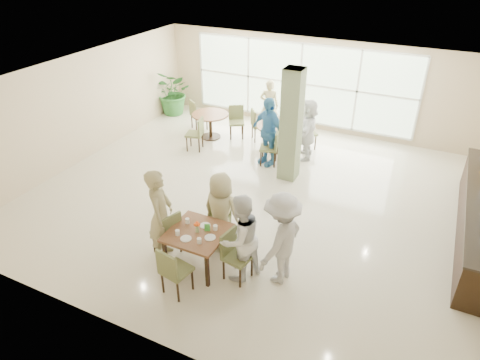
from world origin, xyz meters
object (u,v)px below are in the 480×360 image
at_px(buffet_counter, 480,215).
at_px(potted_plant, 174,93).
at_px(round_table_left, 210,120).
at_px(adult_standing, 269,106).
at_px(teen_right, 240,238).
at_px(teen_standing, 281,239).
at_px(main_table, 198,235).
at_px(teen_left, 161,215).
at_px(teen_far, 221,211).
at_px(adult_b, 307,129).
at_px(round_table_right, 278,131).
at_px(adult_a, 268,132).

height_order(buffet_counter, potted_plant, buffet_counter).
bearing_deg(round_table_left, adult_standing, 43.10).
height_order(teen_right, teen_standing, teen_standing).
bearing_deg(main_table, teen_left, -173.89).
relative_size(round_table_left, potted_plant, 0.71).
relative_size(teen_far, teen_standing, 0.92).
height_order(adult_b, adult_standing, adult_b).
bearing_deg(teen_right, teen_left, -60.08).
distance_m(potted_plant, teen_left, 7.49).
xyz_separation_m(main_table, round_table_left, (-2.63, 5.14, -0.10)).
height_order(potted_plant, adult_b, adult_b).
xyz_separation_m(round_table_left, teen_right, (3.46, -5.08, 0.27)).
bearing_deg(round_table_left, buffet_counter, -15.13).
xyz_separation_m(round_table_right, adult_b, (0.87, -0.08, 0.25)).
bearing_deg(potted_plant, adult_b, -13.04).
relative_size(teen_far, adult_a, 0.87).
distance_m(round_table_right, teen_left, 5.29).
relative_size(teen_standing, adult_b, 1.05).
relative_size(main_table, round_table_right, 0.86).
distance_m(potted_plant, adult_a, 4.67).
xyz_separation_m(round_table_left, adult_a, (2.20, -0.82, 0.36)).
xyz_separation_m(round_table_right, buffet_counter, (5.12, -2.02, -0.04)).
distance_m(round_table_left, teen_standing, 6.36).
relative_size(buffet_counter, adult_standing, 2.91).
bearing_deg(teen_right, buffet_counter, 154.04).
height_order(teen_standing, adult_a, adult_a).
xyz_separation_m(main_table, adult_b, (0.39, 5.12, 0.18)).
bearing_deg(main_table, potted_plant, 126.57).
distance_m(main_table, teen_far, 0.71).
xyz_separation_m(round_table_right, potted_plant, (-4.19, 1.09, 0.17)).
bearing_deg(round_table_left, adult_a, -20.46).
relative_size(main_table, adult_b, 0.61).
relative_size(teen_far, adult_b, 0.96).
bearing_deg(round_table_left, teen_left, -69.91).
distance_m(round_table_left, teen_far, 5.24).
xyz_separation_m(teen_far, teen_standing, (1.38, -0.38, 0.07)).
xyz_separation_m(teen_left, teen_far, (0.84, 0.76, -0.13)).
bearing_deg(teen_far, round_table_left, -51.64).
relative_size(main_table, potted_plant, 0.68).
relative_size(potted_plant, teen_standing, 0.86).
relative_size(potted_plant, adult_a, 0.82).
distance_m(teen_standing, adult_b, 4.93).
relative_size(main_table, buffet_counter, 0.22).
distance_m(buffet_counter, adult_a, 5.21).
relative_size(teen_right, adult_standing, 1.05).
height_order(potted_plant, adult_a, adult_a).
relative_size(main_table, adult_a, 0.56).
bearing_deg(adult_b, main_table, -15.22).
relative_size(round_table_left, adult_standing, 0.67).
relative_size(teen_right, teen_standing, 0.95).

